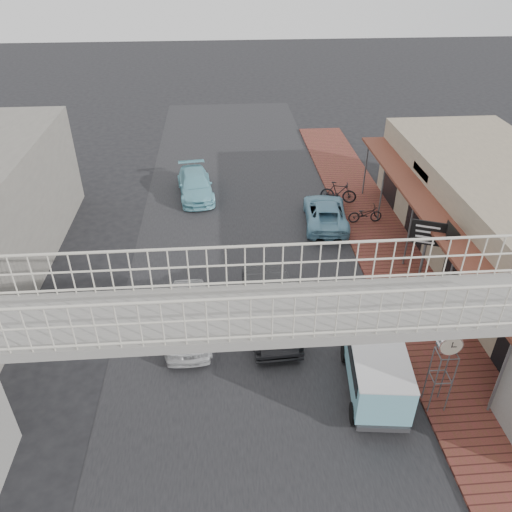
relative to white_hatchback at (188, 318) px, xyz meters
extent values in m
plane|color=black|center=(2.29, -1.31, -0.69)|extent=(120.00, 120.00, 0.00)
cube|color=black|center=(2.29, -1.31, -0.68)|extent=(10.00, 60.00, 0.01)
cube|color=brown|center=(8.79, 1.69, -0.64)|extent=(3.00, 40.00, 0.10)
cube|color=brown|center=(9.99, 2.69, 2.21)|extent=(1.80, 18.00, 0.12)
cube|color=silver|center=(10.34, 6.19, 2.61)|extent=(0.08, 2.60, 0.90)
cube|color=#B21914|center=(10.34, -0.31, 2.61)|extent=(0.08, 2.20, 0.80)
cube|color=gray|center=(2.29, -5.31, 4.43)|extent=(14.00, 2.00, 0.24)
cube|color=beige|center=(2.29, -4.36, 5.10)|extent=(14.00, 0.08, 1.10)
cube|color=beige|center=(2.29, -6.26, 5.10)|extent=(14.00, 0.08, 1.10)
imported|color=silver|center=(0.00, 0.00, 0.00)|extent=(1.72, 4.07, 1.37)
imported|color=black|center=(2.98, 0.33, 0.09)|extent=(1.88, 4.77, 1.55)
imported|color=#6FA6C0|center=(6.49, 7.68, -0.08)|extent=(2.43, 4.51, 1.20)
imported|color=#7AC3D4|center=(-0.05, 11.36, -0.05)|extent=(2.30, 4.54, 1.26)
cylinder|color=black|center=(5.34, -1.80, -0.35)|extent=(0.31, 0.69, 0.66)
cylinder|color=black|center=(6.80, -1.98, -0.35)|extent=(0.31, 0.69, 0.66)
cylinder|color=black|center=(5.03, -4.34, -0.35)|extent=(0.31, 0.69, 0.66)
cylinder|color=black|center=(6.50, -4.52, -0.35)|extent=(0.31, 0.69, 0.66)
cube|color=#79BFD2|center=(5.88, -3.44, 0.43)|extent=(1.96, 3.20, 1.28)
cube|color=#79BFD2|center=(6.09, -1.70, 0.21)|extent=(1.63, 1.03, 0.85)
cube|color=black|center=(5.88, -3.44, 0.78)|extent=(1.93, 2.64, 0.47)
cube|color=silver|center=(5.88, -3.44, 1.09)|extent=(1.98, 3.20, 0.06)
imported|color=black|center=(8.46, 7.49, -0.14)|extent=(1.71, 0.64, 0.89)
imported|color=black|center=(7.59, 9.76, -0.01)|extent=(1.98, 1.06, 1.15)
cylinder|color=#59595B|center=(7.34, -3.72, 0.49)|extent=(0.04, 0.04, 2.15)
cylinder|color=#59595B|center=(7.85, -3.73, 0.49)|extent=(0.04, 0.04, 2.15)
cylinder|color=#59595B|center=(7.33, -4.23, 0.49)|extent=(0.04, 0.04, 2.15)
cylinder|color=#59595B|center=(7.84, -4.24, 0.49)|extent=(0.04, 0.04, 2.15)
cylinder|color=silver|center=(7.59, -3.98, 1.93)|extent=(0.70, 0.26, 0.70)
cylinder|color=beige|center=(7.59, -4.11, 1.93)|extent=(0.62, 0.03, 0.62)
cylinder|color=beige|center=(7.59, -3.85, 1.93)|extent=(0.62, 0.03, 0.62)
cylinder|color=#59595B|center=(9.05, 1.68, 1.00)|extent=(0.11, 0.11, 3.18)
cube|color=black|center=(9.03, 1.65, 2.16)|extent=(1.24, 0.56, 0.99)
cone|color=black|center=(9.90, 1.30, 2.16)|extent=(1.07, 1.37, 1.21)
cube|color=white|center=(8.97, 1.63, 2.10)|extent=(0.82, 0.34, 0.66)
camera|label=1|loc=(1.38, -13.90, 11.61)|focal=35.00mm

